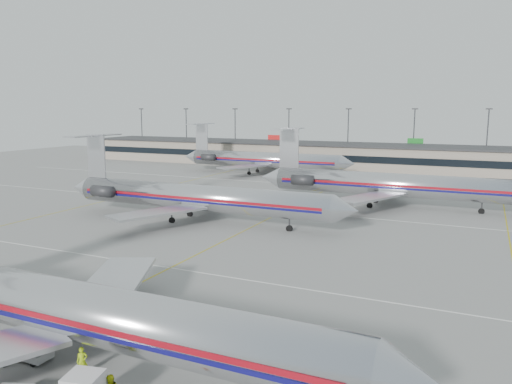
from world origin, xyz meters
The scene contains 10 objects.
ground centered at (0.00, 0.00, 0.00)m, with size 260.00×260.00×0.00m, color gray.
apron_markings centered at (0.00, 10.00, 0.01)m, with size 160.00×0.15×0.02m, color silver.
terminal centered at (0.00, 97.97, 3.16)m, with size 162.00×17.00×6.25m.
light_mast_row centered at (0.00, 112.00, 8.58)m, with size 163.60×0.40×15.28m.
jet_foreground centered at (3.37, -7.38, 3.33)m, with size 43.90×25.85×11.49m.
jet_second_row centered at (-8.91, 28.47, 3.34)m, with size 43.92×25.86×11.50m.
jet_third_row centered at (13.09, 49.97, 3.50)m, with size 44.10×27.13×12.06m.
jet_back_row centered at (-20.83, 77.75, 3.42)m, with size 43.04×26.48×11.77m.
belt_loader centered at (2.06, -8.41, 0.59)m, with size 4.17×1.30×2.21m.
ramp_worker_near centered at (6.60, -8.44, 0.84)m, with size 0.61×0.40×1.68m, color #AED614.
Camera 1 is at (26.67, -28.34, 15.06)m, focal length 35.00 mm.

